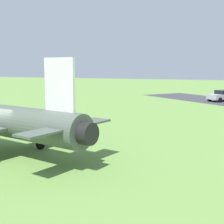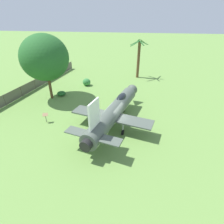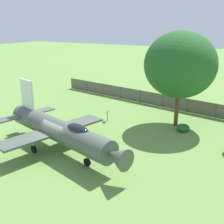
{
  "view_description": "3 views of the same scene",
  "coord_description": "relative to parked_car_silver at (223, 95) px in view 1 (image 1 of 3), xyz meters",
  "views": [
    {
      "loc": [
        14.18,
        11.75,
        4.72
      ],
      "look_at": [
        -6.93,
        3.7,
        1.5
      ],
      "focal_mm": 51.96,
      "sensor_mm": 36.0,
      "label": 1
    },
    {
      "loc": [
        -2.19,
        16.75,
        11.47
      ],
      "look_at": [
        0.03,
        0.86,
        2.31
      ],
      "focal_mm": 28.51,
      "sensor_mm": 36.0,
      "label": 2
    },
    {
      "loc": [
        -15.09,
        -13.52,
        9.65
      ],
      "look_at": [
        4.07,
        -2.48,
        2.5
      ],
      "focal_mm": 44.37,
      "sensor_mm": 36.0,
      "label": 3
    }
  ],
  "objects": [
    {
      "name": "ground_plane",
      "position": [
        31.72,
        -10.22,
        -0.77
      ],
      "size": [
        200.0,
        200.0,
        0.0
      ],
      "primitive_type": "plane",
      "color": "#668E42"
    },
    {
      "name": "parked_car_silver",
      "position": [
        0.0,
        0.0,
        0.0
      ],
      "size": [
        4.29,
        4.1,
        1.49
      ],
      "rotation": [
        0.0,
        0.0,
        5.56
      ],
      "color": "#B2B5BA",
      "rests_on": "ground_plane"
    }
  ]
}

